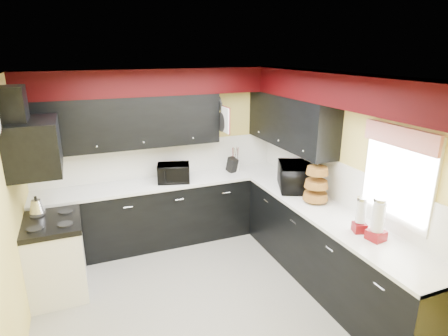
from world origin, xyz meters
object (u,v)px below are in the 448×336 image
microwave (295,177)px  knife_block (232,165)px  utensil_crock (235,166)px  kettle (37,207)px  toaster_oven (174,173)px

microwave → knife_block: size_ratio=2.69×
utensil_crock → kettle: 2.80m
microwave → kettle: microwave is taller
microwave → knife_block: (-0.51, 0.97, -0.06)m
utensil_crock → knife_block: 0.09m
knife_block → microwave: bearing=-77.5°
kettle → utensil_crock: bearing=11.1°
utensil_crock → kettle: size_ratio=0.79×
microwave → kettle: (-3.19, 0.46, -0.11)m
toaster_oven → kettle: toaster_oven is taller
knife_block → toaster_oven: bearing=170.0°
knife_block → kettle: knife_block is taller
utensil_crock → kettle: (-2.75, -0.54, -0.01)m
utensil_crock → kettle: kettle is taller
microwave → kettle: 3.22m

